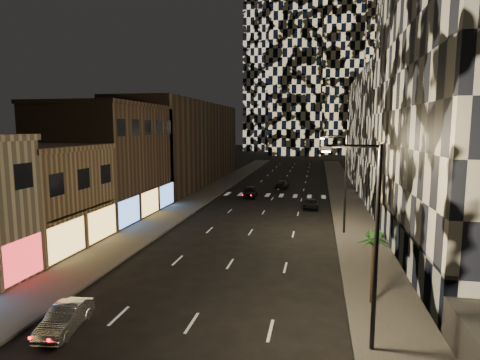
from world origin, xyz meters
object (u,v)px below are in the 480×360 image
at_px(streetlight_far, 343,177).
at_px(palm_tree, 374,244).
at_px(car_silver_parked, 65,318).
at_px(car_dark_oncoming, 282,184).
at_px(car_dark_rightlane, 311,204).
at_px(streetlight_near, 371,233).
at_px(car_dark_midlane, 250,192).

distance_m(streetlight_far, palm_tree, 15.21).
relative_size(car_silver_parked, car_dark_oncoming, 0.85).
bearing_deg(car_dark_rightlane, palm_tree, -81.17).
bearing_deg(car_dark_oncoming, streetlight_far, 107.73).
distance_m(streetlight_near, car_silver_parked, 14.95).
height_order(streetlight_far, car_silver_parked, streetlight_far).
height_order(streetlight_far, palm_tree, streetlight_far).
relative_size(streetlight_far, palm_tree, 2.22).
bearing_deg(palm_tree, car_dark_oncoming, 101.69).
height_order(streetlight_near, car_dark_rightlane, streetlight_near).
bearing_deg(car_silver_parked, car_dark_midlane, 79.00).
height_order(streetlight_far, car_dark_midlane, streetlight_far).
height_order(car_dark_oncoming, car_dark_rightlane, car_dark_oncoming).
height_order(car_dark_midlane, palm_tree, palm_tree).
relative_size(streetlight_near, streetlight_far, 1.00).
distance_m(car_dark_midlane, palm_tree, 35.00).
xyz_separation_m(streetlight_near, streetlight_far, (0.00, 20.00, 0.00)).
bearing_deg(streetlight_far, car_dark_oncoming, 106.18).
height_order(streetlight_near, palm_tree, streetlight_near).
bearing_deg(streetlight_far, car_dark_midlane, 123.48).
relative_size(streetlight_near, palm_tree, 2.22).
distance_m(streetlight_near, palm_tree, 5.34).
bearing_deg(streetlight_near, palm_tree, 80.03).
relative_size(car_dark_midlane, palm_tree, 1.15).
bearing_deg(palm_tree, car_silver_parked, -158.78).
distance_m(streetlight_far, car_dark_midlane, 21.51).
height_order(streetlight_near, car_dark_oncoming, streetlight_near).
xyz_separation_m(streetlight_far, palm_tree, (0.87, -15.07, -1.86)).
bearing_deg(car_dark_rightlane, streetlight_far, -74.72).
bearing_deg(car_dark_midlane, car_dark_oncoming, 66.93).
bearing_deg(car_dark_rightlane, car_dark_midlane, 144.56).
xyz_separation_m(streetlight_near, palm_tree, (0.87, 4.93, -1.86)).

